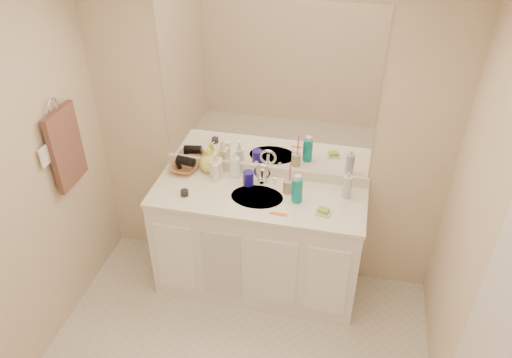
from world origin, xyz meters
The scene contains 27 objects.
ceiling centered at (0.00, 0.00, 2.40)m, with size 2.60×2.60×0.02m, color white.
wall_back centered at (0.00, 1.30, 1.20)m, with size 2.60×0.02×2.40m, color beige.
wall_right centered at (1.30, 0.00, 1.20)m, with size 0.02×2.60×2.40m, color beige.
vanity_cabinet centered at (0.00, 1.02, 0.42)m, with size 1.50×0.55×0.85m, color white.
countertop centered at (0.00, 1.02, 0.86)m, with size 1.52×0.57×0.03m, color white.
backsplash centered at (0.00, 1.29, 0.92)m, with size 1.52×0.03×0.08m, color silver.
sink_basin centered at (0.00, 1.00, 0.87)m, with size 0.37×0.37×0.02m, color beige.
faucet centered at (0.00, 1.18, 0.94)m, with size 0.02×0.02×0.11m, color silver.
mirror centered at (0.00, 1.29, 1.56)m, with size 1.48×0.01×1.20m, color white.
blue_mug centered at (-0.09, 1.14, 0.93)m, with size 0.08×0.08×0.11m, color navy.
tan_cup centered at (0.20, 1.11, 0.93)m, with size 0.07×0.07×0.10m, color tan.
toothbrush centered at (0.21, 1.11, 1.03)m, with size 0.01×0.01×0.21m, color #FF43A5.
mouthwash_bottle centered at (0.28, 1.02, 0.97)m, with size 0.07×0.07×0.18m, color #0B878A.
clear_pump_bottle centered at (0.61, 1.14, 0.96)m, with size 0.06×0.06×0.17m, color silver.
soap_dish centered at (0.47, 0.92, 0.89)m, with size 0.10×0.08×0.01m, color silver.
green_soap centered at (0.47, 0.92, 0.90)m, with size 0.07×0.05×0.03m, color #7CBA2D.
orange_comb centered at (0.18, 0.84, 0.88)m, with size 0.12×0.02×0.00m, color orange.
dark_jar centered at (-0.50, 0.91, 0.90)m, with size 0.06×0.06×0.04m, color black.
extra_white_bottle centered at (-0.33, 1.12, 0.95)m, with size 0.04×0.04×0.14m, color white.
soap_bottle_white centered at (-0.21, 1.22, 0.99)m, with size 0.08×0.08×0.22m, color white.
soap_bottle_cream centered at (-0.35, 1.20, 0.98)m, with size 0.09×0.09×0.20m, color #F3EAC6.
soap_bottle_yellow centered at (-0.42, 1.25, 0.98)m, with size 0.15×0.15×0.19m, color #E5EB5B.
wicker_basket centered at (-0.61, 1.20, 0.91)m, with size 0.21×0.21×0.05m, color #A36942.
hair_dryer centered at (-0.59, 1.20, 0.97)m, with size 0.07×0.07×0.13m, color black.
towel_ring centered at (-1.27, 0.77, 1.55)m, with size 0.11×0.11×0.01m, color silver.
hand_towel centered at (-1.25, 0.77, 1.25)m, with size 0.04×0.32×0.55m, color #4C2F28.
switch_plate centered at (-1.27, 0.57, 1.30)m, with size 0.01×0.09×0.13m, color white.
Camera 1 is at (0.60, -1.72, 2.96)m, focal length 35.00 mm.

